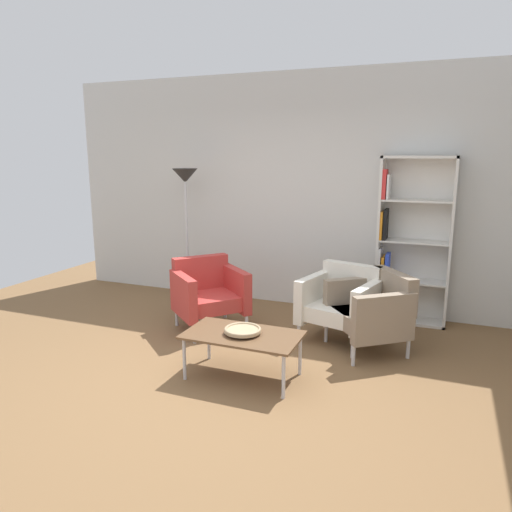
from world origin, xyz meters
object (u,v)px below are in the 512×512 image
decorative_bowl (243,330)px  armchair_spare_guest (208,292)px  coffee_table_low (243,337)px  floor_lamp_torchiere (186,192)px  bookshelf_tall (408,244)px  armchair_corner_red (342,302)px  armchair_by_bookshelf (373,309)px

decorative_bowl → armchair_spare_guest: (-0.84, 0.98, -0.02)m
coffee_table_low → floor_lamp_torchiere: bearing=131.2°
decorative_bowl → floor_lamp_torchiere: bearing=131.2°
decorative_bowl → floor_lamp_torchiere: floor_lamp_torchiere is taller
bookshelf_tall → coffee_table_low: bookshelf_tall is taller
bookshelf_tall → armchair_corner_red: size_ratio=2.24×
decorative_bowl → armchair_corner_red: (0.62, 1.18, -0.02)m
bookshelf_tall → armchair_spare_guest: size_ratio=2.00×
armchair_corner_red → armchair_by_bookshelf: bearing=-7.7°
armchair_by_bookshelf → armchair_corner_red: bearing=-150.1°
armchair_spare_guest → floor_lamp_torchiere: 1.46m
armchair_spare_guest → bookshelf_tall: bearing=-21.1°
floor_lamp_torchiere → decorative_bowl: bearing=-48.8°
bookshelf_tall → armchair_corner_red: (-0.56, -0.87, -0.50)m
decorative_bowl → armchair_spare_guest: armchair_spare_guest is taller
bookshelf_tall → floor_lamp_torchiere: size_ratio=1.09×
coffee_table_low → floor_lamp_torchiere: (-1.53, 1.75, 1.08)m
coffee_table_low → bookshelf_tall: bearing=60.2°
coffee_table_low → floor_lamp_torchiere: size_ratio=0.57×
decorative_bowl → floor_lamp_torchiere: size_ratio=0.18×
armchair_corner_red → armchair_spare_guest: (-1.46, -0.19, 0.00)m
bookshelf_tall → armchair_spare_guest: bookshelf_tall is taller
armchair_corner_red → coffee_table_low: bearing=-103.4°
armchair_corner_red → floor_lamp_torchiere: (-2.15, 0.57, 1.03)m
bookshelf_tall → armchair_by_bookshelf: 1.15m
armchair_spare_guest → armchair_by_bookshelf: size_ratio=1.00×
decorative_bowl → armchair_corner_red: bearing=62.4°
armchair_corner_red → armchair_by_bookshelf: 0.36m
decorative_bowl → armchair_by_bookshelf: armchair_by_bookshelf is taller
armchair_spare_guest → coffee_table_low: bearing=-98.5°
coffee_table_low → armchair_by_bookshelf: armchair_by_bookshelf is taller
armchair_corner_red → floor_lamp_torchiere: 2.45m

